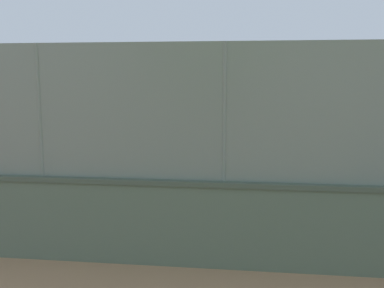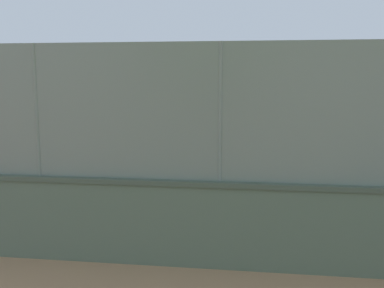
# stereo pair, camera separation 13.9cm
# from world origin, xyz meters

# --- Properties ---
(ground_plane) EXTENTS (260.00, 260.00, 0.00)m
(ground_plane) POSITION_xyz_m (0.00, 0.00, 0.00)
(ground_plane) COLOR tan
(perimeter_wall) EXTENTS (31.03, 0.50, 1.44)m
(perimeter_wall) POSITION_xyz_m (-2.67, 12.98, 0.73)
(perimeter_wall) COLOR slate
(perimeter_wall) RESTS_ON ground_plane
(fence_panel_on_wall) EXTENTS (30.48, 0.25, 2.19)m
(fence_panel_on_wall) POSITION_xyz_m (-2.67, 12.98, 2.53)
(fence_panel_on_wall) COLOR gray
(fence_panel_on_wall) RESTS_ON perimeter_wall
(player_near_wall_returning) EXTENTS (1.27, 0.77, 1.64)m
(player_near_wall_returning) POSITION_xyz_m (-5.28, 0.85, 0.97)
(player_near_wall_returning) COLOR navy
(player_near_wall_returning) RESTS_ON ground_plane
(player_foreground_swinging) EXTENTS (0.68, 1.19, 1.46)m
(player_foreground_swinging) POSITION_xyz_m (3.45, 4.33, 0.85)
(player_foreground_swinging) COLOR navy
(player_foreground_swinging) RESTS_ON ground_plane
(sports_ball) EXTENTS (0.22, 0.22, 0.22)m
(sports_ball) POSITION_xyz_m (-6.59, 2.09, 1.53)
(sports_ball) COLOR #3399D8
(courtside_bench) EXTENTS (1.60, 0.39, 0.87)m
(courtside_bench) POSITION_xyz_m (-3.86, 11.02, 0.46)
(courtside_bench) COLOR gray
(courtside_bench) RESTS_ON ground_plane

